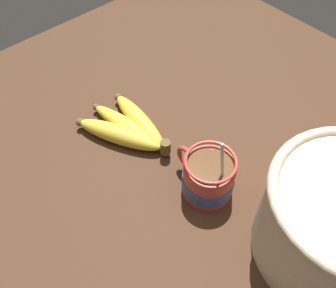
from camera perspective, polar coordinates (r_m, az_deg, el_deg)
table at (r=75.51cm, az=2.83°, el=-2.11°), size 108.70×108.70×3.88cm
coffee_mug at (r=65.93cm, az=6.11°, el=-5.09°), size 12.52×9.21×15.00cm
banana_bunch at (r=75.92cm, az=-6.10°, el=2.49°), size 20.35×13.83×4.17cm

